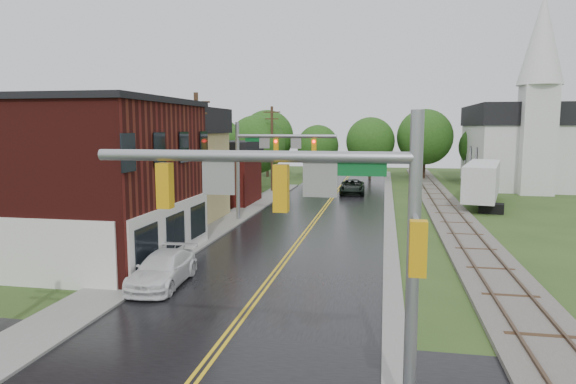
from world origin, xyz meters
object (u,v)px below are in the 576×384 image
(tree_left_a, at_px, (15,153))
(tree_left_b, at_px, (117,140))
(tree_left_c, at_px, (195,150))
(semi_trailer, at_px, (482,180))
(traffic_signal_near, at_px, (315,213))
(utility_pole_b, at_px, (197,161))
(church, at_px, (519,136))
(pickup_white, at_px, (163,270))
(tree_left_e, at_px, (258,146))
(suv_dark, at_px, (352,187))
(utility_pole_c, at_px, (272,147))
(traffic_signal_far, at_px, (266,153))
(brick_building, at_px, (47,179))

(tree_left_a, bearing_deg, tree_left_b, 78.69)
(tree_left_c, bearing_deg, semi_trailer, -3.85)
(traffic_signal_near, xyz_separation_m, utility_pole_b, (-10.27, 20.00, -0.25))
(church, bearing_deg, pickup_white, -119.85)
(tree_left_e, height_order, suv_dark, tree_left_e)
(church, xyz_separation_m, tree_left_b, (-37.85, -21.84, -0.12))
(utility_pole_c, relative_size, tree_left_e, 1.10)
(utility_pole_b, height_order, tree_left_e, utility_pole_b)
(traffic_signal_far, xyz_separation_m, pickup_white, (-0.93, -15.79, -4.27))
(traffic_signal_far, bearing_deg, suv_dark, 72.38)
(church, bearing_deg, tree_left_e, -164.80)
(utility_pole_c, xyz_separation_m, suv_dark, (8.54, -0.60, -3.98))
(tree_left_b, bearing_deg, tree_left_e, 57.26)
(traffic_signal_near, relative_size, pickup_white, 1.52)
(tree_left_b, distance_m, tree_left_e, 16.67)
(tree_left_b, relative_size, semi_trailer, 0.81)
(traffic_signal_near, distance_m, tree_left_e, 45.59)
(traffic_signal_far, relative_size, tree_left_a, 0.85)
(traffic_signal_far, relative_size, tree_left_c, 0.96)
(utility_pole_c, distance_m, tree_left_a, 25.67)
(tree_left_b, bearing_deg, tree_left_a, -101.31)
(traffic_signal_near, bearing_deg, pickup_white, 130.52)
(utility_pole_c, bearing_deg, brick_building, -101.09)
(semi_trailer, bearing_deg, brick_building, -138.31)
(brick_building, relative_size, traffic_signal_far, 1.95)
(utility_pole_b, bearing_deg, tree_left_c, 111.49)
(traffic_signal_far, distance_m, pickup_white, 16.38)
(traffic_signal_far, bearing_deg, semi_trailer, 33.25)
(traffic_signal_far, bearing_deg, brick_building, -126.92)
(utility_pole_b, bearing_deg, tree_left_e, 94.90)
(church, bearing_deg, tree_left_b, -150.01)
(traffic_signal_far, bearing_deg, tree_left_c, 128.82)
(brick_building, height_order, semi_trailer, brick_building)
(traffic_signal_near, bearing_deg, tree_left_e, 105.68)
(tree_left_e, bearing_deg, brick_building, -96.71)
(church, relative_size, utility_pole_c, 2.22)
(tree_left_b, relative_size, suv_dark, 1.82)
(tree_left_e, relative_size, semi_trailer, 0.68)
(utility_pole_b, height_order, tree_left_c, utility_pole_b)
(tree_left_b, bearing_deg, tree_left_c, 63.44)
(utility_pole_c, distance_m, tree_left_c, 8.16)
(utility_pole_b, height_order, semi_trailer, utility_pole_b)
(tree_left_a, distance_m, tree_left_b, 10.22)
(utility_pole_c, relative_size, tree_left_c, 1.18)
(tree_left_c, bearing_deg, suv_dark, 12.67)
(utility_pole_b, distance_m, tree_left_e, 23.99)
(tree_left_e, xyz_separation_m, semi_trailer, (22.25, -7.84, -2.59))
(tree_left_b, height_order, pickup_white, tree_left_b)
(tree_left_b, distance_m, tree_left_c, 9.03)
(tree_left_a, distance_m, tree_left_e, 26.40)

